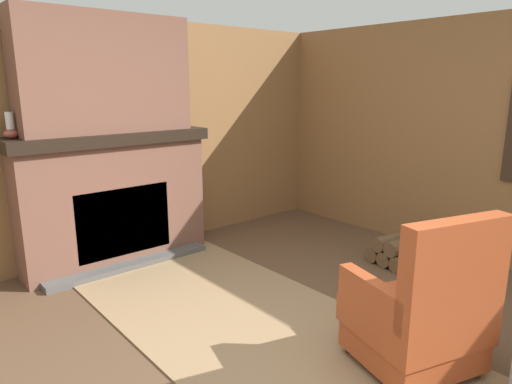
{
  "coord_description": "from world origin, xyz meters",
  "views": [
    {
      "loc": [
        1.64,
        -1.75,
        1.74
      ],
      "look_at": [
        -1.03,
        0.52,
        0.9
      ],
      "focal_mm": 32.0,
      "sensor_mm": 36.0,
      "label": 1
    }
  ],
  "objects_px": {
    "armchair": "(420,316)",
    "storage_case": "(142,121)",
    "oil_lamp_vase": "(10,129)",
    "firewood_stack": "(395,252)"
  },
  "relations": [
    {
      "from": "storage_case",
      "to": "oil_lamp_vase",
      "type": "bearing_deg",
      "value": -90.01
    },
    {
      "from": "armchair",
      "to": "storage_case",
      "type": "relative_size",
      "value": 4.79
    },
    {
      "from": "oil_lamp_vase",
      "to": "storage_case",
      "type": "height_order",
      "value": "oil_lamp_vase"
    },
    {
      "from": "firewood_stack",
      "to": "storage_case",
      "type": "relative_size",
      "value": 2.34
    },
    {
      "from": "oil_lamp_vase",
      "to": "storage_case",
      "type": "bearing_deg",
      "value": 89.99
    },
    {
      "from": "oil_lamp_vase",
      "to": "storage_case",
      "type": "xyz_separation_m",
      "value": [
        0.0,
        1.19,
        0.0
      ]
    },
    {
      "from": "oil_lamp_vase",
      "to": "armchair",
      "type": "bearing_deg",
      "value": 26.29
    },
    {
      "from": "firewood_stack",
      "to": "oil_lamp_vase",
      "type": "relative_size",
      "value": 2.28
    },
    {
      "from": "firewood_stack",
      "to": "oil_lamp_vase",
      "type": "distance_m",
      "value": 3.65
    },
    {
      "from": "firewood_stack",
      "to": "storage_case",
      "type": "bearing_deg",
      "value": -138.78
    }
  ]
}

